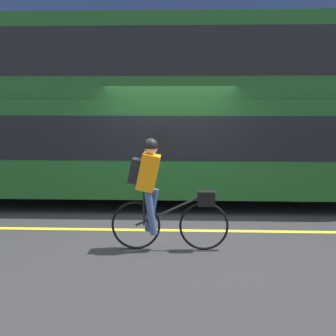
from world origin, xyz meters
TOP-DOWN VIEW (x-y plane):
  - ground_plane at (0.00, 0.00)m, footprint 80.00×80.00m
  - road_center_line at (0.00, -0.06)m, footprint 50.00×0.14m
  - sidewalk_curb at (0.00, 6.07)m, footprint 60.00×2.51m
  - building_facade at (0.00, 7.48)m, footprint 60.00×0.30m
  - bus at (-0.17, 2.19)m, footprint 9.70×2.49m
  - cyclist_on_bike at (-0.10, -1.09)m, footprint 1.77×0.32m
  - trash_bin at (2.05, 5.95)m, footprint 0.56×0.56m

SIDE VIEW (x-z plane):
  - ground_plane at x=0.00m, z-range 0.00..0.00m
  - road_center_line at x=0.00m, z-range 0.00..0.01m
  - sidewalk_curb at x=0.00m, z-range 0.00..0.15m
  - trash_bin at x=2.05m, z-range 0.15..1.04m
  - cyclist_on_bike at x=-0.10m, z-range 0.06..1.75m
  - bus at x=-0.17m, z-range 0.21..4.10m
  - building_facade at x=0.00m, z-range 0.00..7.09m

